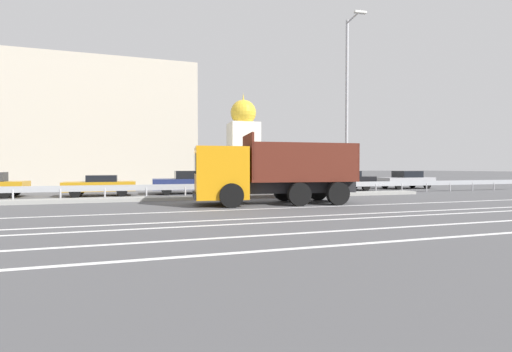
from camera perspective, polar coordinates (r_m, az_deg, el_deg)
ground_plane at (r=17.05m, az=-7.38°, el=-4.33°), size 320.00×320.00×0.00m
lane_strip_0 at (r=14.56m, az=5.82°, el=-5.29°), size 48.55×0.16×0.01m
lane_strip_1 at (r=12.31m, az=10.31°, el=-6.53°), size 48.55×0.16×0.01m
lane_strip_2 at (r=11.49m, az=12.45°, el=-7.10°), size 48.55×0.16×0.01m
lane_strip_3 at (r=9.95m, az=17.69°, el=-8.45°), size 48.55×0.16×0.01m
lane_strip_4 at (r=8.76m, az=23.41°, el=-9.84°), size 48.55×0.16×0.01m
median_island at (r=18.75m, az=-8.25°, el=-3.54°), size 26.70×1.10×0.18m
median_guardrail at (r=19.73m, az=-8.69°, el=-1.90°), size 48.55×0.09×0.78m
dump_truck at (r=15.88m, az=-0.43°, el=-0.02°), size 7.74×3.19×3.23m
median_road_sign at (r=21.03m, az=11.74°, el=0.44°), size 0.86×0.16×2.49m
street_lamp_1 at (r=21.92m, az=15.02°, el=12.04°), size 0.72×1.82×10.64m
parked_car_2 at (r=22.59m, az=-24.47°, el=-1.37°), size 4.09×2.00×1.25m
parked_car_3 at (r=22.84m, az=-11.30°, el=-1.01°), size 4.40×2.05×1.50m
parked_car_4 at (r=24.19m, az=0.57°, el=-0.95°), size 4.79×2.19×1.42m
parked_car_5 at (r=26.38m, az=14.33°, el=-0.71°), size 4.64×1.99×1.46m
parked_car_6 at (r=30.41m, az=23.75°, el=-0.57°), size 4.55×1.88×1.44m
background_building_0 at (r=36.94m, az=-25.05°, el=6.94°), size 17.94×13.39×10.72m
church_tower at (r=43.45m, az=-2.12°, el=5.72°), size 3.60×3.60×11.14m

